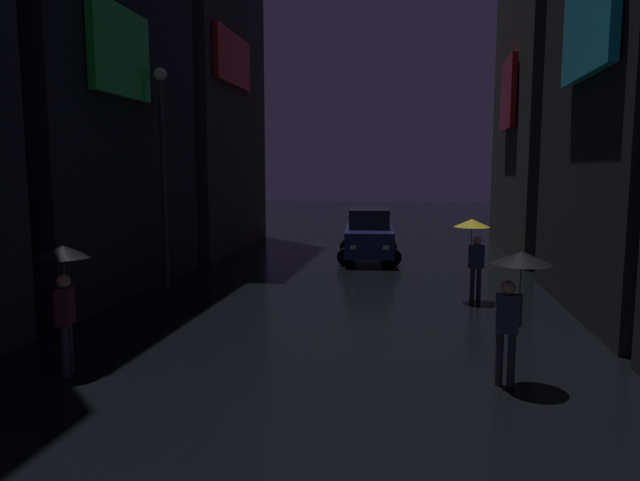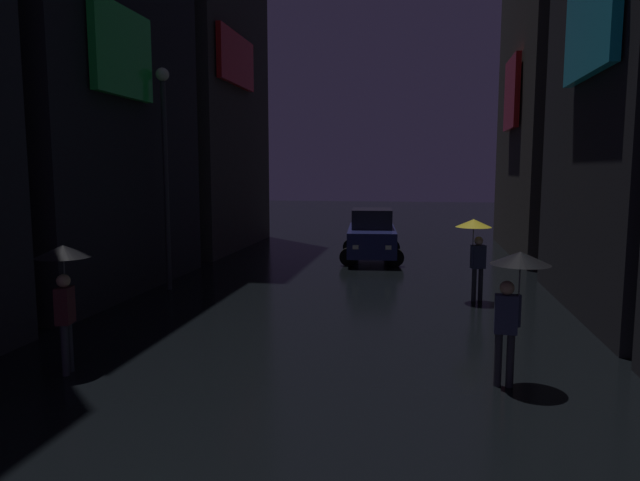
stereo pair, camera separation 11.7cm
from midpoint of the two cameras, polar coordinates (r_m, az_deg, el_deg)
building_right_far at (r=25.59m, az=23.92°, el=20.90°), size 4.25×8.97×19.44m
pedestrian_midstreet_centre_yellow at (r=14.94m, az=15.46°, el=0.36°), size 0.90×0.90×2.12m
pedestrian_foreground_left_black at (r=9.21m, az=19.32°, el=-3.83°), size 0.90×0.90×2.12m
pedestrian_midstreet_left_black at (r=10.24m, az=-23.94°, el=-2.97°), size 0.90×0.90×2.12m
car_distant at (r=21.25m, az=5.34°, el=0.48°), size 2.50×4.27×1.92m
streetlamp_left_far at (r=16.38m, az=-15.03°, el=8.27°), size 0.36×0.36×6.09m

